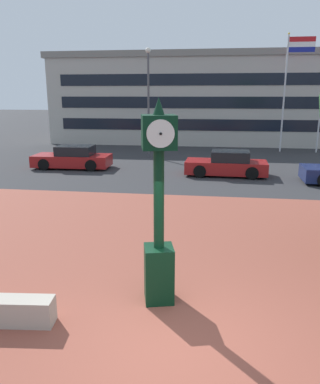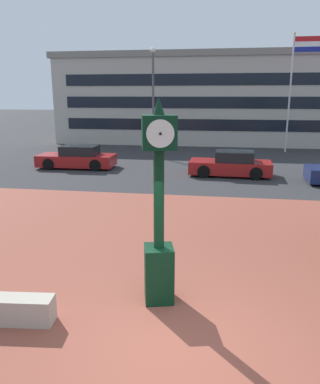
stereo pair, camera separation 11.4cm
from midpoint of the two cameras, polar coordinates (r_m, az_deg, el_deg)
The scene contains 8 objects.
ground_plane at distance 6.83m, azimuth 2.56°, elevation -21.91°, with size 200.00×200.00×0.00m, color #2D2D30.
plaza_brick_paving at distance 9.26m, azimuth 4.57°, elevation -11.50°, with size 44.00×13.68×0.01m, color brown.
street_clock at distance 7.26m, azimuth 0.28°, elevation -3.62°, with size 0.74×0.77×4.01m.
car_street_mid at distance 19.85m, azimuth 10.85°, elevation 4.06°, with size 4.21×1.94×1.28m.
car_street_far at distance 22.15m, azimuth -12.22°, elevation 5.05°, with size 4.37×1.93×1.28m.
flagpole_primary at distance 29.19m, azimuth 19.76°, elevation 15.49°, with size 1.88×0.14×8.23m.
civic_building at distance 37.21m, azimuth 7.14°, elevation 13.84°, with size 25.62×13.12×7.49m.
street_lamp_post at distance 25.50m, azimuth -0.91°, elevation 14.86°, with size 0.36×0.36×7.00m.
Camera 2 is at (0.63, -5.46, 4.04)m, focal length 35.31 mm.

